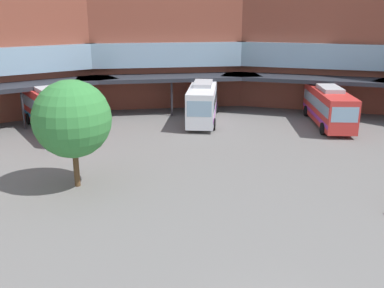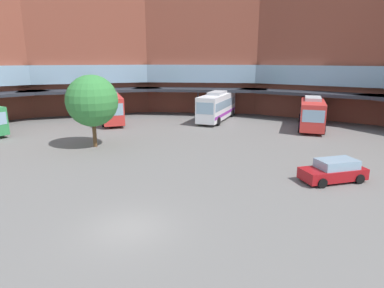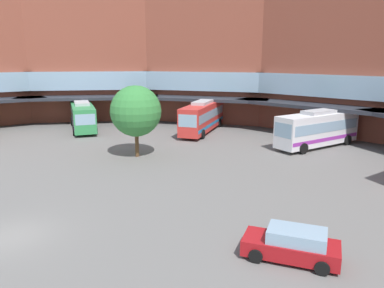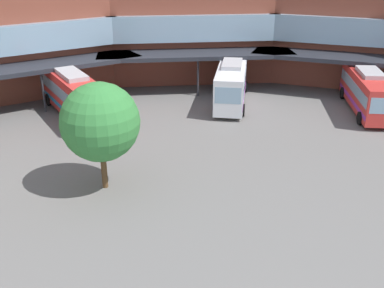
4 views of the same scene
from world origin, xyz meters
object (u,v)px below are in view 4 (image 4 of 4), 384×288
object	(u,v)px
bus_1	(73,94)
plaza_tree	(100,122)
bus_5	(231,83)
bus_0	(368,91)

from	to	relation	value
bus_1	plaza_tree	world-z (taller)	plaza_tree
bus_5	plaza_tree	bearing A→B (deg)	-21.31
bus_1	bus_5	bearing A→B (deg)	73.45
bus_5	plaza_tree	distance (m)	18.95
bus_0	plaza_tree	distance (m)	25.50
bus_1	plaza_tree	distance (m)	13.91
bus_0	plaza_tree	world-z (taller)	plaza_tree
bus_1	bus_5	world-z (taller)	bus_1
bus_5	plaza_tree	size ratio (longest dim) A/B	1.57
bus_1	plaza_tree	size ratio (longest dim) A/B	1.74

